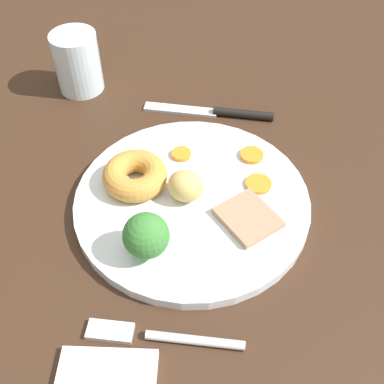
# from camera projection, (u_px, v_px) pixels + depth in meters

# --- Properties ---
(dining_table) EXTENTS (1.20, 0.84, 0.04)m
(dining_table) POSITION_uv_depth(u_px,v_px,m) (201.00, 205.00, 0.60)
(dining_table) COLOR #382316
(dining_table) RESTS_ON ground
(dinner_plate) EXTENTS (0.28, 0.28, 0.01)m
(dinner_plate) POSITION_uv_depth(u_px,v_px,m) (192.00, 202.00, 0.57)
(dinner_plate) COLOR white
(dinner_plate) RESTS_ON dining_table
(meat_slice_main) EXTENTS (0.08, 0.08, 0.01)m
(meat_slice_main) POSITION_uv_depth(u_px,v_px,m) (248.00, 218.00, 0.54)
(meat_slice_main) COLOR tan
(meat_slice_main) RESTS_ON dinner_plate
(yorkshire_pudding) EXTENTS (0.08, 0.08, 0.03)m
(yorkshire_pudding) POSITION_uv_depth(u_px,v_px,m) (135.00, 174.00, 0.57)
(yorkshire_pudding) COLOR #C68938
(yorkshire_pudding) RESTS_ON dinner_plate
(roast_potato_left) EXTENTS (0.05, 0.05, 0.04)m
(roast_potato_left) POSITION_uv_depth(u_px,v_px,m) (185.00, 186.00, 0.55)
(roast_potato_left) COLOR #D8B260
(roast_potato_left) RESTS_ON dinner_plate
(carrot_coin_front) EXTENTS (0.03, 0.03, 0.01)m
(carrot_coin_front) POSITION_uv_depth(u_px,v_px,m) (252.00, 155.00, 0.61)
(carrot_coin_front) COLOR orange
(carrot_coin_front) RESTS_ON dinner_plate
(carrot_coin_back) EXTENTS (0.02, 0.02, 0.01)m
(carrot_coin_back) POSITION_uv_depth(u_px,v_px,m) (181.00, 154.00, 0.61)
(carrot_coin_back) COLOR orange
(carrot_coin_back) RESTS_ON dinner_plate
(carrot_coin_side) EXTENTS (0.03, 0.03, 0.00)m
(carrot_coin_side) POSITION_uv_depth(u_px,v_px,m) (259.00, 184.00, 0.57)
(carrot_coin_side) COLOR orange
(carrot_coin_side) RESTS_ON dinner_plate
(broccoli_floret) EXTENTS (0.05, 0.05, 0.05)m
(broccoli_floret) POSITION_uv_depth(u_px,v_px,m) (146.00, 236.00, 0.49)
(broccoli_floret) COLOR #8CB766
(broccoli_floret) RESTS_ON dinner_plate
(fork) EXTENTS (0.02, 0.15, 0.01)m
(fork) POSITION_uv_depth(u_px,v_px,m) (160.00, 336.00, 0.46)
(fork) COLOR silver
(fork) RESTS_ON dining_table
(knife) EXTENTS (0.03, 0.19, 0.01)m
(knife) POSITION_uv_depth(u_px,v_px,m) (220.00, 112.00, 0.68)
(knife) COLOR black
(knife) RESTS_ON dining_table
(water_glass) EXTENTS (0.07, 0.07, 0.09)m
(water_glass) POSITION_uv_depth(u_px,v_px,m) (77.00, 62.00, 0.70)
(water_glass) COLOR silver
(water_glass) RESTS_ON dining_table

